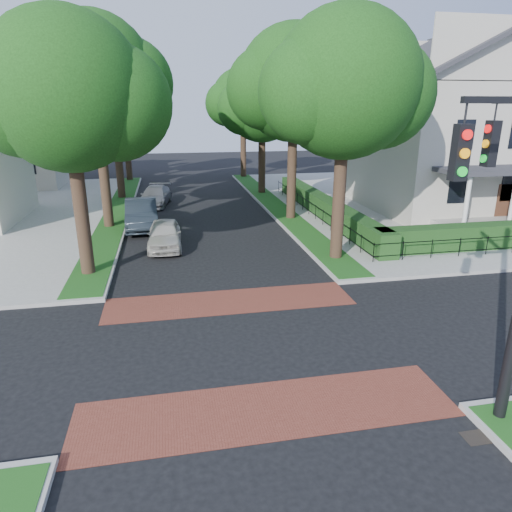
{
  "coord_description": "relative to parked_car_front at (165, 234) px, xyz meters",
  "views": [
    {
      "loc": [
        -2.0,
        -12.09,
        6.85
      ],
      "look_at": [
        1.04,
        3.52,
        1.6
      ],
      "focal_mm": 32.0,
      "sensor_mm": 36.0,
      "label": 1
    }
  ],
  "objects": [
    {
      "name": "ground",
      "position": [
        2.3,
        -10.5,
        -0.7
      ],
      "size": [
        120.0,
        120.0,
        0.0
      ],
      "primitive_type": "plane",
      "color": "black",
      "rests_on": "ground"
    },
    {
      "name": "sidewalk_ne",
      "position": [
        21.8,
        8.5,
        -0.62
      ],
      "size": [
        30.0,
        30.0,
        0.15
      ],
      "primitive_type": "cube",
      "color": "gray",
      "rests_on": "ground"
    },
    {
      "name": "crosswalk_far",
      "position": [
        2.3,
        -7.3,
        -0.69
      ],
      "size": [
        9.0,
        2.2,
        0.01
      ],
      "primitive_type": "cube",
      "color": "brown",
      "rests_on": "ground"
    },
    {
      "name": "crosswalk_near",
      "position": [
        2.3,
        -13.7,
        -0.69
      ],
      "size": [
        9.0,
        2.2,
        0.01
      ],
      "primitive_type": "cube",
      "color": "brown",
      "rests_on": "ground"
    },
    {
      "name": "storm_drain",
      "position": [
        6.6,
        -15.5,
        -0.69
      ],
      "size": [
        0.65,
        0.45,
        0.01
      ],
      "primitive_type": "cube",
      "color": "black",
      "rests_on": "ground"
    },
    {
      "name": "grass_strip_ne",
      "position": [
        7.7,
        8.6,
        -0.54
      ],
      "size": [
        1.6,
        29.8,
        0.02
      ],
      "primitive_type": "cube",
      "color": "#1C4C15",
      "rests_on": "sidewalk_ne"
    },
    {
      "name": "grass_strip_nw",
      "position": [
        -3.1,
        8.6,
        -0.54
      ],
      "size": [
        1.6,
        29.8,
        0.02
      ],
      "primitive_type": "cube",
      "color": "#1C4C15",
      "rests_on": "sidewalk_nw"
    },
    {
      "name": "tree_right_near",
      "position": [
        7.9,
        -3.26,
        6.93
      ],
      "size": [
        7.75,
        6.67,
        10.66
      ],
      "color": "black",
      "rests_on": "sidewalk_ne"
    },
    {
      "name": "tree_right_mid",
      "position": [
        7.91,
        4.75,
        7.29
      ],
      "size": [
        8.25,
        7.09,
        11.22
      ],
      "color": "black",
      "rests_on": "sidewalk_ne"
    },
    {
      "name": "tree_right_far",
      "position": [
        7.9,
        13.73,
        6.21
      ],
      "size": [
        7.25,
        6.23,
        9.74
      ],
      "color": "black",
      "rests_on": "sidewalk_ne"
    },
    {
      "name": "tree_right_back",
      "position": [
        7.9,
        22.73,
        6.57
      ],
      "size": [
        7.5,
        6.45,
        10.2
      ],
      "color": "black",
      "rests_on": "sidewalk_ne"
    },
    {
      "name": "tree_left_near",
      "position": [
        -3.1,
        -3.27,
        6.57
      ],
      "size": [
        7.5,
        6.45,
        10.2
      ],
      "color": "black",
      "rests_on": "sidewalk_nw"
    },
    {
      "name": "tree_left_mid",
      "position": [
        -3.09,
        4.75,
        7.65
      ],
      "size": [
        8.0,
        6.88,
        11.48
      ],
      "color": "black",
      "rests_on": "sidewalk_nw"
    },
    {
      "name": "tree_left_far",
      "position": [
        -3.1,
        13.72,
        6.42
      ],
      "size": [
        7.0,
        6.02,
        9.86
      ],
      "color": "black",
      "rests_on": "sidewalk_nw"
    },
    {
      "name": "tree_left_back",
      "position": [
        -3.1,
        22.74,
        6.71
      ],
      "size": [
        7.75,
        6.66,
        10.44
      ],
      "color": "black",
      "rests_on": "sidewalk_nw"
    },
    {
      "name": "hedge_main_road",
      "position": [
        10.0,
        4.5,
        0.05
      ],
      "size": [
        1.0,
        18.0,
        1.2
      ],
      "primitive_type": "cube",
      "color": "#1C3A14",
      "rests_on": "sidewalk_ne"
    },
    {
      "name": "fence_main_road",
      "position": [
        9.2,
        4.5,
        -0.1
      ],
      "size": [
        0.06,
        18.0,
        0.9
      ],
      "primitive_type": null,
      "color": "black",
      "rests_on": "sidewalk_ne"
    },
    {
      "name": "house_victorian",
      "position": [
        19.81,
        5.42,
        5.32
      ],
      "size": [
        13.0,
        13.05,
        12.48
      ],
      "color": "#B9B3A6",
      "rests_on": "sidewalk_ne"
    },
    {
      "name": "house_left_far",
      "position": [
        -13.19,
        21.5,
        4.34
      ],
      "size": [
        10.0,
        9.0,
        10.14
      ],
      "color": "#B9B3A6",
      "rests_on": "sidewalk_nw"
    },
    {
      "name": "parked_car_front",
      "position": [
        0.0,
        0.0,
        0.0
      ],
      "size": [
        1.74,
        4.13,
        1.4
      ],
      "primitive_type": "imported",
      "rotation": [
        0.0,
        0.0,
        -0.02
      ],
      "color": "beige",
      "rests_on": "ground"
    },
    {
      "name": "parked_car_middle",
      "position": [
        -1.3,
        4.26,
        0.14
      ],
      "size": [
        2.02,
        5.16,
        1.67
      ],
      "primitive_type": "imported",
      "rotation": [
        0.0,
        0.0,
        0.05
      ],
      "color": "#1D252C",
      "rests_on": "ground"
    },
    {
      "name": "parked_car_rear",
      "position": [
        -0.62,
        10.73,
        -0.03
      ],
      "size": [
        2.63,
        4.86,
        1.34
      ],
      "primitive_type": "imported",
      "rotation": [
        0.0,
        0.0,
        -0.17
      ],
      "color": "slate",
      "rests_on": "ground"
    }
  ]
}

